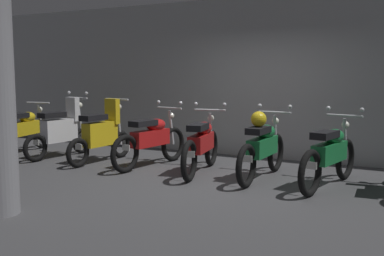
% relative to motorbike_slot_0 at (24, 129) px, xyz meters
% --- Properties ---
extents(ground_plane, '(80.00, 80.00, 0.00)m').
position_rel_motorbike_slot_0_xyz_m(ground_plane, '(4.68, -0.36, -0.49)').
color(ground_plane, '#424244').
extents(back_wall, '(17.36, 0.30, 3.13)m').
position_rel_motorbike_slot_0_xyz_m(back_wall, '(4.68, 1.94, 1.07)').
color(back_wall, '#9EA0A3').
rests_on(back_wall, ground).
extents(motorbike_slot_0, '(0.62, 1.93, 1.03)m').
position_rel_motorbike_slot_0_xyz_m(motorbike_slot_0, '(0.00, 0.00, 0.00)').
color(motorbike_slot_0, black).
rests_on(motorbike_slot_0, ground).
extents(motorbike_slot_1, '(0.59, 1.68, 1.29)m').
position_rel_motorbike_slot_0_xyz_m(motorbike_slot_1, '(1.05, -0.01, 0.04)').
color(motorbike_slot_1, black).
rests_on(motorbike_slot_1, ground).
extents(motorbike_slot_2, '(0.56, 1.68, 1.18)m').
position_rel_motorbike_slot_0_xyz_m(motorbike_slot_2, '(2.09, -0.05, 0.03)').
color(motorbike_slot_2, black).
rests_on(motorbike_slot_2, ground).
extents(motorbike_slot_3, '(0.59, 1.94, 1.15)m').
position_rel_motorbike_slot_0_xyz_m(motorbike_slot_3, '(3.13, 0.04, 0.00)').
color(motorbike_slot_3, black).
rests_on(motorbike_slot_3, ground).
extents(motorbike_slot_4, '(0.61, 1.93, 1.15)m').
position_rel_motorbike_slot_0_xyz_m(motorbike_slot_4, '(4.16, -0.02, 0.00)').
color(motorbike_slot_4, black).
rests_on(motorbike_slot_4, ground).
extents(motorbike_slot_5, '(0.59, 1.95, 1.15)m').
position_rel_motorbike_slot_0_xyz_m(motorbike_slot_5, '(5.20, 0.03, 0.04)').
color(motorbike_slot_5, black).
rests_on(motorbike_slot_5, ground).
extents(motorbike_slot_6, '(0.61, 1.93, 1.15)m').
position_rel_motorbike_slot_0_xyz_m(motorbike_slot_6, '(6.25, -0.02, 0.00)').
color(motorbike_slot_6, black).
rests_on(motorbike_slot_6, ground).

